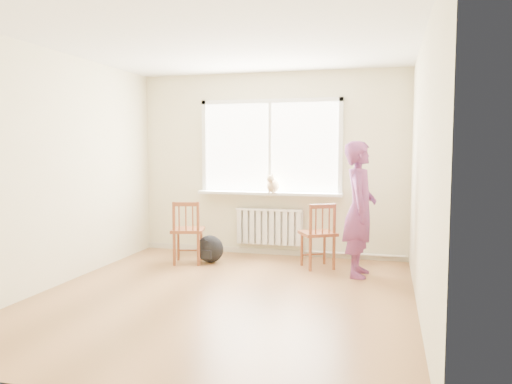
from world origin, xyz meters
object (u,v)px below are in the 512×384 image
Objects in this scene: backpack at (210,249)px; cat at (273,185)px; chair_left at (187,232)px; chair_right at (319,236)px; person at (360,209)px.

cat is at bearing 36.21° from backpack.
chair_left reaches higher than backpack.
chair_right is at bearing 1.75° from backpack.
chair_right is at bearing -30.75° from cat.
person is 1.51m from cat.
person reaches higher than chair_right.
person reaches higher than cat.
person is at bearing 126.20° from chair_right.
chair_left is 2.36m from person.
chair_left is 2.04× the size of cat.
cat is (-1.28, 0.76, 0.23)m from person.
person reaches higher than backpack.
person reaches higher than chair_left.
chair_right is 0.52× the size of person.
person is (0.53, -0.25, 0.40)m from chair_right.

